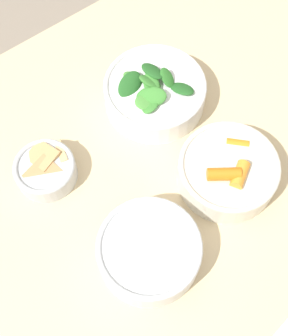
# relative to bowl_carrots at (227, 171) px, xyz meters

# --- Properties ---
(ground_plane) EXTENTS (10.00, 10.00, 0.00)m
(ground_plane) POSITION_rel_bowl_carrots_xyz_m (0.19, -0.07, -0.77)
(ground_plane) COLOR gray
(dining_table) EXTENTS (1.33, 0.86, 0.74)m
(dining_table) POSITION_rel_bowl_carrots_xyz_m (0.19, -0.07, -0.14)
(dining_table) COLOR beige
(dining_table) RESTS_ON ground_plane
(bowl_carrots) EXTENTS (0.18, 0.18, 0.08)m
(bowl_carrots) POSITION_rel_bowl_carrots_xyz_m (0.00, 0.00, 0.00)
(bowl_carrots) COLOR silver
(bowl_carrots) RESTS_ON dining_table
(bowl_greens) EXTENTS (0.20, 0.20, 0.09)m
(bowl_greens) POSITION_rel_bowl_carrots_xyz_m (-0.00, -0.21, 0.00)
(bowl_greens) COLOR white
(bowl_greens) RESTS_ON dining_table
(bowl_beans_hotdog) EXTENTS (0.17, 0.17, 0.07)m
(bowl_beans_hotdog) POSITION_rel_bowl_carrots_xyz_m (0.20, 0.03, -0.00)
(bowl_beans_hotdog) COLOR silver
(bowl_beans_hotdog) RESTS_ON dining_table
(bowl_cookies) EXTENTS (0.11, 0.11, 0.05)m
(bowl_cookies) POSITION_rel_bowl_carrots_xyz_m (0.26, -0.20, -0.01)
(bowl_cookies) COLOR silver
(bowl_cookies) RESTS_ON dining_table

